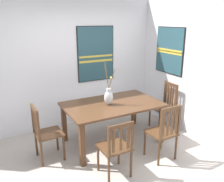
# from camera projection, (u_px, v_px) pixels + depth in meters

# --- Properties ---
(ground_plane) EXTENTS (6.40, 6.40, 0.03)m
(ground_plane) POSITION_uv_depth(u_px,v_px,m) (118.00, 165.00, 3.76)
(ground_plane) COLOR #B2A89E
(wall_back) EXTENTS (6.40, 0.12, 2.70)m
(wall_back) POSITION_uv_depth(u_px,v_px,m) (74.00, 63.00, 4.93)
(wall_back) COLOR silver
(wall_back) RESTS_ON ground_plane
(wall_side) EXTENTS (0.12, 6.40, 2.70)m
(wall_side) POSITION_uv_depth(u_px,v_px,m) (208.00, 70.00, 4.21)
(wall_side) COLOR silver
(wall_side) RESTS_ON ground_plane
(dining_table) EXTENTS (1.73, 1.08, 0.76)m
(dining_table) POSITION_uv_depth(u_px,v_px,m) (112.00, 109.00, 4.28)
(dining_table) COLOR #51331E
(dining_table) RESTS_ON ground_plane
(centerpiece_vase) EXTENTS (0.20, 0.21, 0.76)m
(centerpiece_vase) POSITION_uv_depth(u_px,v_px,m) (109.00, 97.00, 4.15)
(centerpiece_vase) COLOR silver
(centerpiece_vase) RESTS_ON dining_table
(chair_0) EXTENTS (0.42, 0.42, 0.89)m
(chair_0) POSITION_uv_depth(u_px,v_px,m) (116.00, 147.00, 3.35)
(chair_0) COLOR #4C301C
(chair_0) RESTS_ON ground_plane
(chair_1) EXTENTS (0.43, 0.43, 0.96)m
(chair_1) POSITION_uv_depth(u_px,v_px,m) (164.00, 132.00, 3.77)
(chair_1) COLOR #4C301C
(chair_1) RESTS_ON ground_plane
(chair_2) EXTENTS (0.44, 0.44, 0.97)m
(chair_2) POSITION_uv_depth(u_px,v_px,m) (165.00, 105.00, 4.91)
(chair_2) COLOR #4C301C
(chair_2) RESTS_ON ground_plane
(chair_3) EXTENTS (0.43, 0.43, 0.95)m
(chair_3) POSITION_uv_depth(u_px,v_px,m) (45.00, 132.00, 3.76)
(chair_3) COLOR #4C301C
(chair_3) RESTS_ON ground_plane
(painting_on_back_wall) EXTENTS (0.84, 0.05, 1.17)m
(painting_on_back_wall) POSITION_uv_depth(u_px,v_px,m) (96.00, 54.00, 5.04)
(painting_on_back_wall) COLOR black
(painting_on_side_wall) EXTENTS (0.05, 0.81, 0.97)m
(painting_on_side_wall) POSITION_uv_depth(u_px,v_px,m) (170.00, 51.00, 4.91)
(painting_on_side_wall) COLOR black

